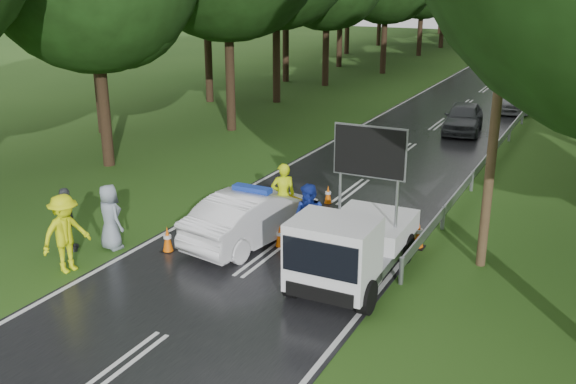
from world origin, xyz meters
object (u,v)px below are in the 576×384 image
Objects in this scene: work_truck at (350,245)px; queue_car_second at (512,98)px; officer at (283,196)px; queue_car_first at (463,118)px; police_sedan at (253,217)px; civilian at (310,221)px; queue_car_fourth at (515,66)px; queue_car_third at (521,79)px; barrier at (318,214)px.

work_truck reaches higher than queue_car_second.
queue_car_first is (1.96, 14.86, -0.28)m from officer.
queue_car_first is (-1.13, 17.31, -0.28)m from work_truck.
police_sedan is at bearing 41.95° from officer.
civilian is 36.34m from queue_car_fourth.
queue_car_fourth is (1.60, 36.19, 0.06)m from police_sedan.
queue_car_first is at bearing -87.27° from queue_car_fourth.
barrier is at bearing -95.80° from queue_car_third.
barrier is at bearing -102.41° from queue_car_second.
police_sedan is 1.13× the size of queue_car_first.
queue_car_fourth is (0.00, 35.31, 0.01)m from barrier.
officer is 0.37× the size of queue_car_third.
civilian is (1.82, -0.15, 0.25)m from police_sedan.
work_truck is 3.94m from officer.
police_sedan is at bearing 160.84° from work_truck.
queue_car_fourth is (-1.80, 13.27, 0.13)m from queue_car_second.
officer reaches higher than queue_car_third.
work_truck is 37.33m from queue_car_fourth.
queue_car_fourth is at bearing -83.07° from police_sedan.
barrier is 0.51× the size of queue_car_second.
queue_car_third is (-0.43, 31.12, -0.24)m from work_truck.
officer is at bearing -91.24° from queue_car_fourth.
police_sedan is 23.17m from queue_car_second.
queue_car_first is at bearing -134.98° from officer.
officer is at bearing -175.68° from barrier.
work_truck is at bearing -25.14° from barrier.
officer is at bearing -91.13° from police_sedan.
queue_car_fourth is at bearing 89.98° from queue_car_second.
police_sedan is 3.52m from work_truck.
queue_car_first is 0.89× the size of queue_car_second.
barrier is 0.57× the size of queue_car_first.
civilian is at bearing -54.56° from barrier.
barrier is 1.18× the size of civilian.
work_truck is 2.64m from barrier.
queue_car_second is 7.12m from queue_car_third.
queue_car_third is at bearing 110.97° from barrier.
queue_car_first is 19.99m from queue_car_fourth.
queue_car_third is 6.31m from queue_car_fourth.
barrier is 22.11m from queue_car_second.
queue_car_third is at bearing 92.10° from civilian.
police_sedan is at bearing -106.18° from queue_car_second.
police_sedan reaches higher than queue_car_fourth.
police_sedan is 30.16m from queue_car_third.
civilian is 0.48× the size of queue_car_first.
queue_car_fourth reaches higher than queue_car_second.
police_sedan is at bearing -91.56° from queue_car_fourth.
queue_car_third is (2.66, 28.67, -0.24)m from officer.
queue_car_third is (-0.49, 7.10, 0.07)m from queue_car_second.
queue_car_first is (0.61, 15.33, -0.09)m from barrier.
barrier is at bearing 123.30° from officer.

